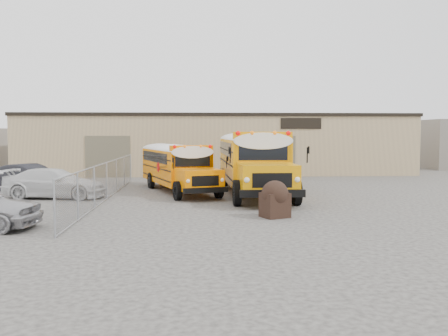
{
  "coord_description": "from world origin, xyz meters",
  "views": [
    {
      "loc": [
        -1.77,
        -21.17,
        3.19
      ],
      "look_at": [
        -0.43,
        1.49,
        1.6
      ],
      "focal_mm": 40.0,
      "sensor_mm": 36.0,
      "label": 1
    }
  ],
  "objects": [
    {
      "name": "school_bus_left",
      "position": [
        -4.39,
        11.46,
        1.51
      ],
      "size": [
        4.79,
        9.17,
        2.62
      ],
      "color": "#FF7F00",
      "rests_on": "ground"
    },
    {
      "name": "warehouse",
      "position": [
        -0.0,
        19.99,
        2.37
      ],
      "size": [
        30.2,
        10.2,
        4.67
      ],
      "color": "#CFB180",
      "rests_on": "ground"
    },
    {
      "name": "ground",
      "position": [
        0.0,
        0.0,
        0.0
      ],
      "size": [
        120.0,
        120.0,
        0.0
      ],
      "primitive_type": "plane",
      "color": "#312F2D",
      "rests_on": "ground"
    },
    {
      "name": "school_bus_right",
      "position": [
        1.19,
        11.98,
        1.91
      ],
      "size": [
        3.1,
        11.32,
        3.3
      ],
      "color": "orange",
      "rests_on": "ground"
    },
    {
      "name": "chainlink_fence",
      "position": [
        -6.0,
        3.0,
        0.9
      ],
      "size": [
        0.07,
        18.07,
        1.81
      ],
      "color": "#909398",
      "rests_on": "ground"
    },
    {
      "name": "car_dark",
      "position": [
        -10.95,
        7.05,
        0.74
      ],
      "size": [
        4.74,
        3.3,
        1.48
      ],
      "primitive_type": "imported",
      "rotation": [
        0.0,
        0.0,
        1.14
      ],
      "color": "black",
      "rests_on": "ground"
    },
    {
      "name": "car_white",
      "position": [
        -8.64,
        3.66,
        0.73
      ],
      "size": [
        5.24,
        2.7,
        1.45
      ],
      "primitive_type": "imported",
      "rotation": [
        0.0,
        0.0,
        1.43
      ],
      "color": "silver",
      "rests_on": "ground"
    },
    {
      "name": "tarp_bundle",
      "position": [
        1.26,
        -2.6,
        0.72
      ],
      "size": [
        1.2,
        1.15,
        1.41
      ],
      "color": "black",
      "rests_on": "ground"
    }
  ]
}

